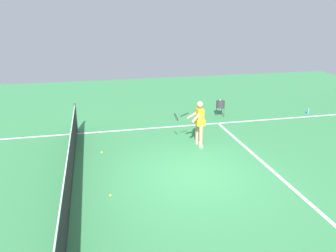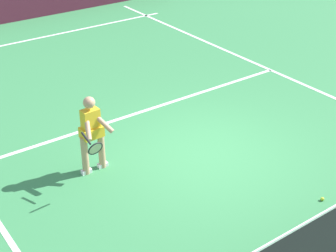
% 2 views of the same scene
% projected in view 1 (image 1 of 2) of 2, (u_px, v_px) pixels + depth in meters
% --- Properties ---
extents(ground_plane, '(28.55, 28.55, 0.00)m').
position_uv_depth(ground_plane, '(194.00, 175.00, 9.47)').
color(ground_plane, '#38844C').
extents(service_line_marking, '(8.33, 0.10, 0.01)m').
position_uv_depth(service_line_marking, '(268.00, 167.00, 9.94)').
color(service_line_marking, white).
rests_on(service_line_marking, ground).
extents(sideline_right_marking, '(0.10, 19.96, 0.01)m').
position_uv_depth(sideline_right_marking, '(164.00, 127.00, 13.31)').
color(sideline_right_marking, white).
rests_on(sideline_right_marking, ground).
extents(court_net, '(9.01, 0.08, 1.10)m').
position_uv_depth(court_net, '(70.00, 170.00, 8.61)').
color(court_net, '#4C4C51').
rests_on(court_net, ground).
extents(tennis_player, '(0.76, 0.95, 1.55)m').
position_uv_depth(tennis_player, '(199.00, 121.00, 11.32)').
color(tennis_player, tan).
rests_on(tennis_player, ground).
extents(tennis_ball_near, '(0.07, 0.07, 0.07)m').
position_uv_depth(tennis_ball_near, '(102.00, 152.00, 10.89)').
color(tennis_ball_near, '#D1E533').
rests_on(tennis_ball_near, ground).
extents(tennis_ball_mid, '(0.07, 0.07, 0.07)m').
position_uv_depth(tennis_ball_mid, '(110.00, 195.00, 8.37)').
color(tennis_ball_mid, '#D1E533').
rests_on(tennis_ball_mid, ground).
extents(ball_hopper, '(0.36, 0.36, 0.74)m').
position_uv_depth(ball_hopper, '(220.00, 104.00, 14.52)').
color(ball_hopper, '#333338').
rests_on(ball_hopper, ground).
extents(water_bottle, '(0.07, 0.07, 0.24)m').
position_uv_depth(water_bottle, '(308.00, 111.00, 15.00)').
color(water_bottle, '#4C9EE5').
rests_on(water_bottle, ground).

